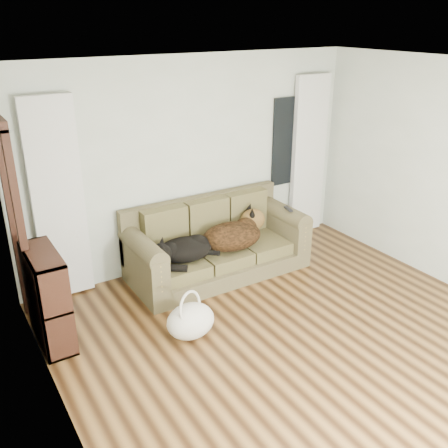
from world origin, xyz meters
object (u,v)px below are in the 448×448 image
dog_black_lab (182,251)px  tote_bag (191,323)px  bookshelf (47,296)px  dog_shepherd (234,236)px  sofa (218,240)px

dog_black_lab → tote_bag: 1.05m
bookshelf → dog_shepherd: bearing=14.3°
dog_shepherd → bookshelf: (-2.31, -0.27, 0.01)m
bookshelf → tote_bag: bearing=-21.8°
dog_shepherd → tote_bag: 1.50m
sofa → dog_shepherd: bearing=-22.9°
dog_black_lab → bookshelf: (-1.58, -0.25, 0.02)m
dog_black_lab → dog_shepherd: (0.73, 0.02, 0.01)m
sofa → tote_bag: bearing=-132.6°
sofa → bookshelf: size_ratio=2.28×
dog_shepherd → tote_bag: bearing=43.1°
dog_shepherd → tote_bag: dog_shepherd is taller
sofa → tote_bag: size_ratio=4.40×
sofa → dog_shepherd: sofa is taller
tote_bag → dog_shepherd: bearing=40.1°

